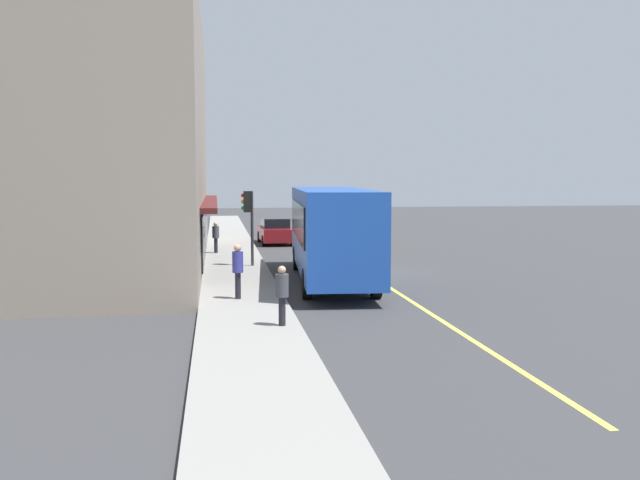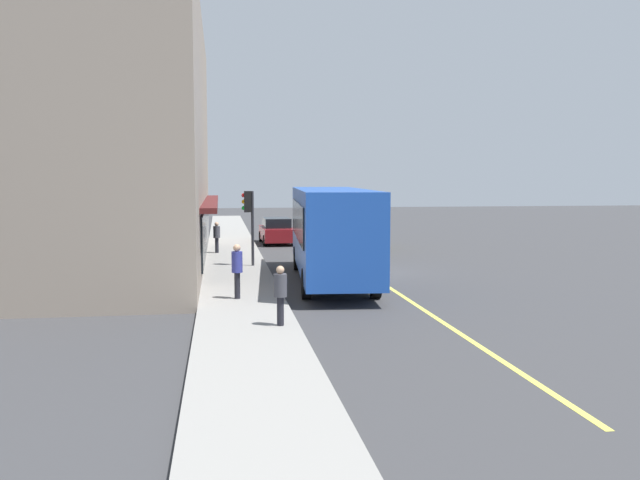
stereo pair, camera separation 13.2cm
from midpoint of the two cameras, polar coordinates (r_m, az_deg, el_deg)
ground at (r=28.50m, az=3.98°, el=-2.71°), size 120.00×120.00×0.00m
sidewalk at (r=27.85m, az=-6.79°, el=-2.76°), size 80.00×2.68×0.15m
lane_centre_stripe at (r=28.50m, az=3.98°, el=-2.70°), size 36.00×0.16×0.01m
storefront_building at (r=31.89m, az=-17.36°, el=7.90°), size 23.14×9.20×11.10m
bus at (r=25.66m, az=1.08°, el=0.88°), size 11.28×3.28×3.50m
traffic_light at (r=29.38m, az=-5.82°, el=2.48°), size 0.30×0.52×3.20m
car_maroon at (r=40.73m, az=-3.53°, el=0.75°), size 4.34×1.94×1.52m
car_yellow at (r=38.38m, az=3.59°, el=0.47°), size 4.34×1.93×1.52m
pedestrian_by_curb at (r=17.56m, az=-3.11°, el=-4.19°), size 0.34×0.34×1.55m
pedestrian_mid_block at (r=34.68m, az=-8.48°, el=0.46°), size 0.34×0.34×1.55m
pedestrian_waiting at (r=21.52m, az=-6.74°, el=-2.16°), size 0.34×0.34×1.72m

